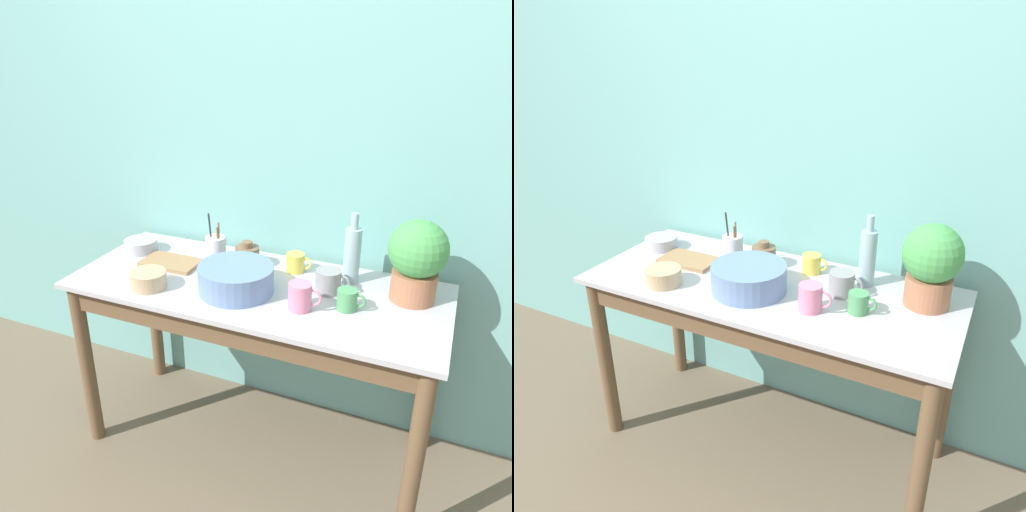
% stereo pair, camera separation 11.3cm
% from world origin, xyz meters
% --- Properties ---
extents(ground_plane, '(12.00, 12.00, 0.00)m').
position_xyz_m(ground_plane, '(0.00, 0.00, 0.00)').
color(ground_plane, brown).
extents(wall_back, '(6.00, 0.05, 2.40)m').
position_xyz_m(wall_back, '(0.00, 0.66, 1.20)').
color(wall_back, '#70ADA8').
rests_on(wall_back, ground_plane).
extents(counter_table, '(1.44, 0.61, 0.79)m').
position_xyz_m(counter_table, '(0.00, 0.28, 0.63)').
color(counter_table, brown).
rests_on(counter_table, ground_plane).
extents(potted_plant, '(0.21, 0.21, 0.30)m').
position_xyz_m(potted_plant, '(0.57, 0.42, 0.95)').
color(potted_plant, '#A36647').
rests_on(potted_plant, counter_table).
extents(bowl_wash_large, '(0.28, 0.28, 0.10)m').
position_xyz_m(bowl_wash_large, '(-0.05, 0.23, 0.84)').
color(bowl_wash_large, '#6684B2').
rests_on(bowl_wash_large, counter_table).
extents(bottle_tall, '(0.06, 0.06, 0.28)m').
position_xyz_m(bottle_tall, '(0.33, 0.47, 0.90)').
color(bottle_tall, '#93B2BC').
rests_on(bottle_tall, counter_table).
extents(bottle_short, '(0.10, 0.10, 0.11)m').
position_xyz_m(bottle_short, '(-0.10, 0.44, 0.83)').
color(bottle_short, brown).
rests_on(bottle_short, counter_table).
extents(mug_yellow, '(0.11, 0.07, 0.08)m').
position_xyz_m(mug_yellow, '(0.10, 0.47, 0.82)').
color(mug_yellow, '#E5CC4C').
rests_on(mug_yellow, counter_table).
extents(mug_grey, '(0.13, 0.09, 0.09)m').
position_xyz_m(mug_grey, '(0.27, 0.35, 0.83)').
color(mug_grey, gray).
rests_on(mug_grey, counter_table).
extents(mug_green, '(0.10, 0.07, 0.08)m').
position_xyz_m(mug_green, '(0.37, 0.25, 0.82)').
color(mug_green, '#4C935B').
rests_on(mug_green, counter_table).
extents(mug_pink, '(0.12, 0.08, 0.10)m').
position_xyz_m(mug_pink, '(0.22, 0.19, 0.84)').
color(mug_pink, pink).
rests_on(mug_pink, counter_table).
extents(bowl_small_tan, '(0.14, 0.14, 0.06)m').
position_xyz_m(bowl_small_tan, '(-0.37, 0.12, 0.82)').
color(bowl_small_tan, tan).
rests_on(bowl_small_tan, counter_table).
extents(bowl_small_steel, '(0.14, 0.14, 0.05)m').
position_xyz_m(bowl_small_steel, '(-0.60, 0.40, 0.81)').
color(bowl_small_steel, '#A8A8B2').
rests_on(bowl_small_steel, counter_table).
extents(utensil_cup, '(0.08, 0.08, 0.23)m').
position_xyz_m(utensil_cup, '(-0.22, 0.40, 0.85)').
color(utensil_cup, silver).
rests_on(utensil_cup, counter_table).
extents(tray_board, '(0.24, 0.15, 0.02)m').
position_xyz_m(tray_board, '(-0.40, 0.33, 0.79)').
color(tray_board, '#99754C').
rests_on(tray_board, counter_table).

